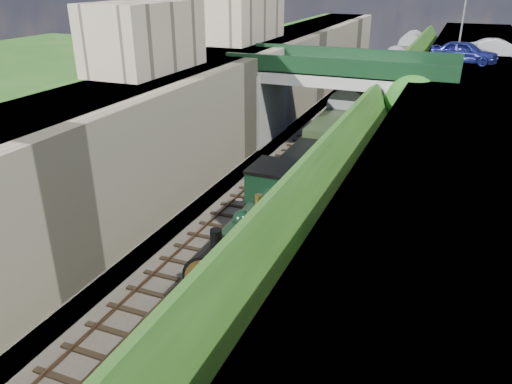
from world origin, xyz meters
TOP-DOWN VIEW (x-y plane):
  - ground at (0.00, 0.00)m, footprint 160.00×160.00m
  - trackbed at (0.00, 20.00)m, footprint 10.00×90.00m
  - retaining_wall at (-5.50, 20.00)m, footprint 1.00×90.00m
  - street_plateau_left at (-9.00, 20.00)m, footprint 6.00×90.00m
  - street_plateau_right at (9.50, 20.00)m, footprint 8.00×90.00m
  - embankment_slope at (4.98, 18.95)m, footprint 4.39×90.00m
  - track_left at (-2.00, 20.00)m, footprint 2.50×90.00m
  - track_right at (1.20, 20.00)m, footprint 2.50×90.00m
  - road_bridge at (0.94, 24.00)m, footprint 16.00×6.40m
  - building_far at (-10.50, 30.00)m, footprint 5.00×10.00m
  - building_near at (-9.50, 14.00)m, footprint 4.00×8.00m
  - tree at (5.91, 21.40)m, footprint 3.60×3.80m
  - lamppost at (8.01, 30.67)m, footprint 0.87×0.15m
  - car_blue at (8.45, 29.19)m, footprint 5.13×2.94m
  - car_silver at (10.93, 33.35)m, footprint 4.51×2.05m
  - locomotive at (1.20, 5.71)m, footprint 3.10×10.23m
  - tender at (1.20, 13.08)m, footprint 2.70×6.00m
  - coach_front at (1.20, 25.68)m, footprint 2.90×18.00m
  - coach_middle at (1.20, 44.48)m, footprint 2.90×18.00m
  - coach_rear at (1.20, 63.28)m, footprint 2.90×18.00m

SIDE VIEW (x-z plane):
  - ground at x=0.00m, z-range 0.00..0.00m
  - trackbed at x=0.00m, z-range 0.00..0.20m
  - track_left at x=-2.00m, z-range 0.15..0.35m
  - track_right at x=1.20m, z-range 0.15..0.35m
  - tender at x=1.20m, z-range 0.09..3.14m
  - locomotive at x=1.20m, z-range -0.02..3.81m
  - coach_front at x=1.20m, z-range 0.20..3.90m
  - coach_middle at x=1.20m, z-range 0.20..3.90m
  - coach_rear at x=1.20m, z-range 0.20..3.90m
  - embankment_slope at x=4.98m, z-range -0.45..5.91m
  - street_plateau_right at x=9.50m, z-range 0.00..6.25m
  - retaining_wall at x=-5.50m, z-range 0.00..7.00m
  - street_plateau_left at x=-9.00m, z-range 0.00..7.00m
  - road_bridge at x=0.94m, z-range 0.45..7.70m
  - tree at x=5.91m, z-range 1.35..7.95m
  - car_silver at x=10.93m, z-range 6.25..7.69m
  - car_blue at x=8.45m, z-range 6.25..7.89m
  - building_near at x=-9.50m, z-range 7.00..11.00m
  - lamppost at x=8.01m, z-range 6.57..12.57m
  - building_far at x=-10.50m, z-range 7.00..13.00m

